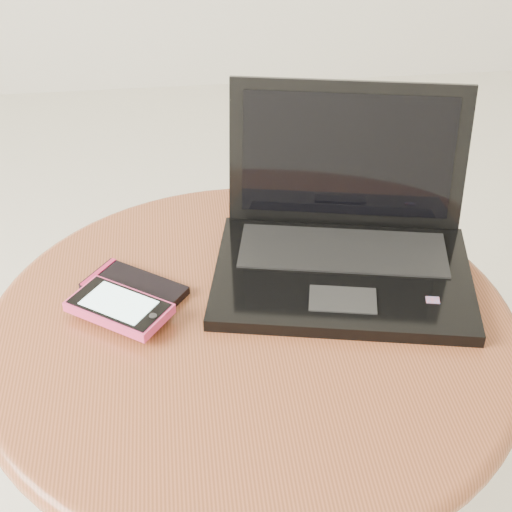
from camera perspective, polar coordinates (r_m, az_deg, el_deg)
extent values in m
cylinder|color=brown|center=(1.13, -0.30, -14.82)|extent=(0.10, 0.10, 0.45)
cylinder|color=brown|center=(0.95, -0.35, -5.44)|extent=(0.62, 0.62, 0.03)
torus|color=brown|center=(0.95, -0.35, -5.44)|extent=(0.65, 0.65, 0.03)
cube|color=black|center=(1.00, 6.32, -1.49)|extent=(0.37, 0.29, 0.02)
cube|color=black|center=(1.04, 6.35, 0.43)|extent=(0.29, 0.15, 0.00)
cube|color=black|center=(0.95, 6.36, -3.17)|extent=(0.09, 0.07, 0.00)
cube|color=red|center=(0.97, 12.78, -3.15)|extent=(0.02, 0.02, 0.00)
cube|color=black|center=(1.06, 6.68, 7.36)|extent=(0.32, 0.10, 0.20)
cube|color=black|center=(1.05, 6.69, 7.29)|extent=(0.28, 0.09, 0.17)
cube|color=black|center=(0.99, -8.88, -2.39)|extent=(0.14, 0.13, 0.01)
cube|color=#B31B46|center=(1.02, -11.43, -1.14)|extent=(0.04, 0.06, 0.00)
cube|color=#D03365|center=(0.95, -9.96, -3.74)|extent=(0.13, 0.12, 0.01)
cube|color=black|center=(0.94, -10.00, -3.42)|extent=(0.13, 0.11, 0.00)
cube|color=silver|center=(0.94, -10.00, -3.37)|extent=(0.10, 0.09, 0.00)
cylinder|color=black|center=(0.92, -7.54, -4.35)|extent=(0.01, 0.01, 0.00)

